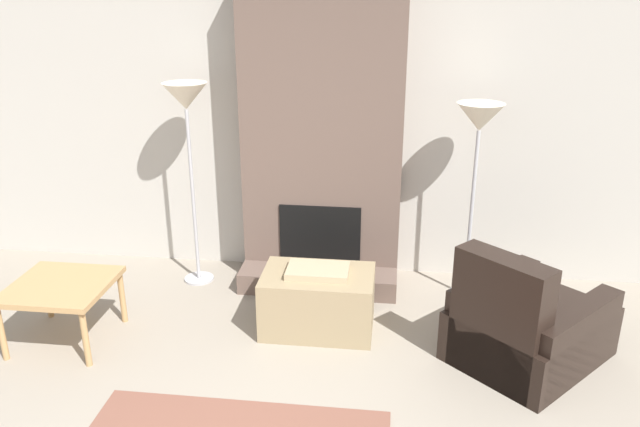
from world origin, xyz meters
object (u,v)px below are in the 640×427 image
object	(u,v)px
ottoman	(318,300)
armchair	(524,328)
floor_lamp_right	(479,129)
floor_lamp_left	(186,109)
side_table	(61,290)

from	to	relation	value
ottoman	armchair	xyz separation A→B (m)	(1.45, -0.26, 0.02)
ottoman	floor_lamp_right	xyz separation A→B (m)	(1.15, 0.68, 1.18)
armchair	floor_lamp_left	xyz separation A→B (m)	(-2.60, 0.94, 1.26)
armchair	floor_lamp_right	distance (m)	1.52
floor_lamp_left	ottoman	bearing A→B (deg)	-30.74
side_table	ottoman	bearing A→B (deg)	12.00
floor_lamp_left	floor_lamp_right	size ratio (longest dim) A/B	1.07
floor_lamp_left	floor_lamp_right	bearing A→B (deg)	0.00
armchair	ottoman	bearing A→B (deg)	32.52
armchair	floor_lamp_left	size ratio (longest dim) A/B	0.74
ottoman	side_table	distance (m)	1.85
ottoman	armchair	distance (m)	1.48
side_table	floor_lamp_left	distance (m)	1.67
floor_lamp_right	ottoman	bearing A→B (deg)	-149.43
ottoman	side_table	world-z (taller)	ottoman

